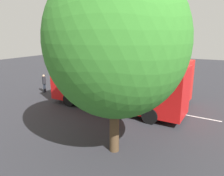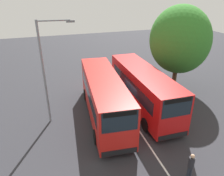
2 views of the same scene
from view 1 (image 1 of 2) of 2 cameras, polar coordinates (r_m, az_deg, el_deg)
The scene contains 7 objects.
ground_plane at distance 17.00m, azimuth 2.35°, elevation -3.98°, with size 70.28×70.28×0.00m, color #2B2B30.
bus_far_left at distance 18.36m, azimuth 4.64°, elevation 3.42°, with size 10.20×3.47×3.42m.
bus_center_left at distance 15.11m, azimuth 0.31°, elevation 1.10°, with size 10.08×2.81×3.42m.
pedestrian at distance 20.75m, azimuth -17.68°, elevation 1.55°, with size 0.33×0.33×1.68m.
street_lamp at distance 21.50m, azimuth 10.81°, elevation 11.63°, with size 0.39×2.50×7.66m.
depot_tree at distance 9.03m, azimuth 0.69°, elevation 12.17°, with size 6.14×5.53×8.23m.
lane_stripe_outer_left at distance 17.00m, azimuth 2.35°, elevation -3.97°, with size 14.46×0.12×0.01m, color silver.
Camera 1 is at (-7.02, 14.53, 5.33)m, focal length 34.26 mm.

